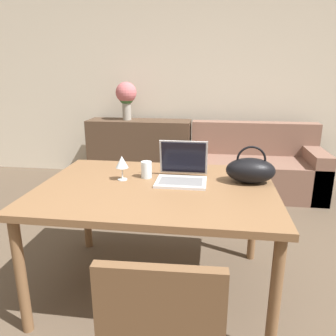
{
  "coord_description": "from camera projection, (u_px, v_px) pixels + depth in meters",
  "views": [
    {
      "loc": [
        0.29,
        -1.29,
        1.43
      ],
      "look_at": [
        0.03,
        0.6,
        0.86
      ],
      "focal_mm": 35.0,
      "sensor_mm": 36.0,
      "label": 1
    }
  ],
  "objects": [
    {
      "name": "sideboard",
      "position": [
        140.0,
        151.0,
        4.38
      ],
      "size": [
        1.34,
        0.4,
        0.82
      ],
      "color": "#4C3828",
      "rests_on": "ground_plane"
    },
    {
      "name": "drinking_glass",
      "position": [
        146.0,
        170.0,
        2.18
      ],
      "size": [
        0.07,
        0.07,
        0.11
      ],
      "color": "silver",
      "rests_on": "dining_table"
    },
    {
      "name": "laptop",
      "position": [
        182.0,
        170.0,
        2.13
      ],
      "size": [
        0.32,
        0.29,
        0.25
      ],
      "color": "silver",
      "rests_on": "dining_table"
    },
    {
      "name": "wine_glass",
      "position": [
        122.0,
        163.0,
        2.12
      ],
      "size": [
        0.08,
        0.08,
        0.16
      ],
      "color": "silver",
      "rests_on": "dining_table"
    },
    {
      "name": "dining_table",
      "position": [
        156.0,
        197.0,
        2.06
      ],
      "size": [
        1.46,
        1.07,
        0.74
      ],
      "color": "brown",
      "rests_on": "ground_plane"
    },
    {
      "name": "flower_vase",
      "position": [
        126.0,
        96.0,
        4.19
      ],
      "size": [
        0.27,
        0.27,
        0.48
      ],
      "color": "#9E998E",
      "rests_on": "sideboard"
    },
    {
      "name": "handbag",
      "position": [
        250.0,
        170.0,
        2.08
      ],
      "size": [
        0.31,
        0.19,
        0.24
      ],
      "color": "black",
      "rests_on": "dining_table"
    },
    {
      "name": "wall_back",
      "position": [
        193.0,
        77.0,
        4.35
      ],
      "size": [
        10.0,
        0.06,
        2.7
      ],
      "color": "beige",
      "rests_on": "ground_plane"
    },
    {
      "name": "couch",
      "position": [
        254.0,
        169.0,
        3.98
      ],
      "size": [
        1.55,
        0.79,
        0.82
      ],
      "color": "#7F5B4C",
      "rests_on": "ground_plane"
    },
    {
      "name": "chair",
      "position": [
        164.0,
        336.0,
        1.21
      ],
      "size": [
        0.46,
        0.46,
        0.87
      ],
      "rotation": [
        0.0,
        0.0,
        0.04
      ],
      "color": "brown",
      "rests_on": "ground_plane"
    }
  ]
}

